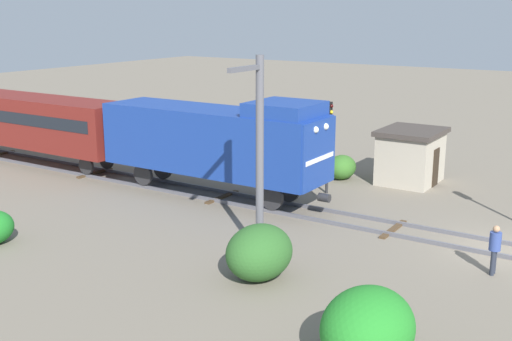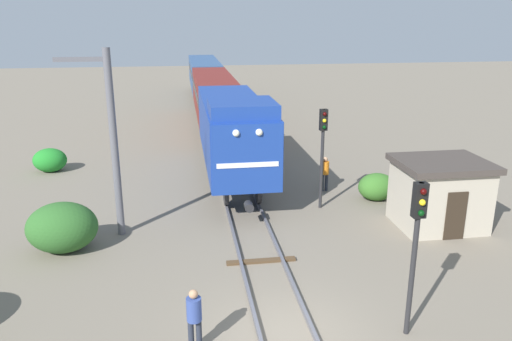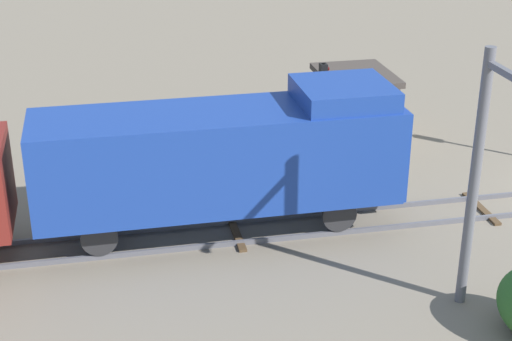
{
  "view_description": "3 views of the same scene",
  "coord_description": "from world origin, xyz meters",
  "views": [
    {
      "loc": [
        -23.31,
        -4.33,
        8.49
      ],
      "look_at": [
        -0.15,
        10.63,
        1.62
      ],
      "focal_mm": 45.0,
      "sensor_mm": 36.0,
      "label": 1
    },
    {
      "loc": [
        -2.49,
        -11.07,
        8.12
      ],
      "look_at": [
        0.61,
        9.42,
        1.68
      ],
      "focal_mm": 35.0,
      "sensor_mm": 36.0,
      "label": 2
    },
    {
      "loc": [
        -21.59,
        16.52,
        11.84
      ],
      "look_at": [
        -1.22,
        12.23,
        2.69
      ],
      "focal_mm": 55.0,
      "sensor_mm": 36.0,
      "label": 3
    }
  ],
  "objects": [
    {
      "name": "bush_far",
      "position": [
        6.22,
        9.45,
        0.63
      ],
      "size": [
        1.73,
        1.42,
        1.26
      ],
      "primitive_type": "ellipsoid",
      "color": "#366B26",
      "rests_on": "ground"
    },
    {
      "name": "relay_hut",
      "position": [
        7.5,
        6.25,
        1.39
      ],
      "size": [
        3.5,
        2.9,
        2.74
      ],
      "color": "#B2A893",
      "rests_on": "ground"
    },
    {
      "name": "traffic_signal_mid",
      "position": [
        3.4,
        8.88,
        3.05
      ],
      "size": [
        0.32,
        0.34,
        4.4
      ],
      "color": "#262628",
      "rests_on": "ground"
    },
    {
      "name": "locomotive",
      "position": [
        0.0,
        12.92,
        2.77
      ],
      "size": [
        2.9,
        11.6,
        4.6
      ],
      "color": "navy",
      "rests_on": "railway_track"
    },
    {
      "name": "catenary_mast",
      "position": [
        -5.07,
        7.34,
        3.78
      ],
      "size": [
        1.94,
        0.28,
        7.08
      ],
      "color": "#595960",
      "rests_on": "ground"
    },
    {
      "name": "worker_by_signal",
      "position": [
        4.2,
        11.02,
        1.0
      ],
      "size": [
        0.38,
        0.38,
        1.7
      ],
      "rotation": [
        0.0,
        0.0,
        2.53
      ],
      "color": "#262B38",
      "rests_on": "ground"
    }
  ]
}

